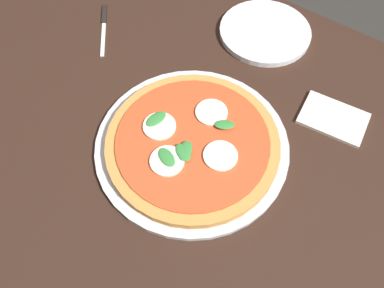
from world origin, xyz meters
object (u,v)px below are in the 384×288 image
(dining_table, at_px, (181,138))
(knife, at_px, (104,23))
(napkin, at_px, (333,118))
(serving_tray, at_px, (192,145))
(pizza, at_px, (192,143))
(plate_white, at_px, (265,32))

(dining_table, bearing_deg, knife, -19.78)
(dining_table, height_order, napkin, napkin)
(serving_tray, distance_m, pizza, 0.02)
(plate_white, xyz_separation_m, napkin, (-0.24, 0.14, -0.00))
(pizza, distance_m, plate_white, 0.36)
(knife, bearing_deg, pizza, 156.98)
(dining_table, xyz_separation_m, knife, (0.31, -0.11, 0.09))
(serving_tray, xyz_separation_m, knife, (0.38, -0.16, -0.00))
(dining_table, relative_size, plate_white, 6.97)
(plate_white, bearing_deg, dining_table, 85.97)
(napkin, bearing_deg, plate_white, -29.55)
(plate_white, height_order, napkin, plate_white)
(serving_tray, bearing_deg, pizza, 134.43)
(dining_table, distance_m, pizza, 0.14)
(plate_white, bearing_deg, serving_tray, 96.80)
(serving_tray, bearing_deg, napkin, -131.63)
(pizza, xyz_separation_m, napkin, (-0.19, -0.23, -0.02))
(serving_tray, relative_size, napkin, 2.89)
(serving_tray, height_order, pizza, pizza)
(pizza, bearing_deg, knife, -23.02)
(napkin, bearing_deg, serving_tray, 48.37)
(plate_white, distance_m, knife, 0.39)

